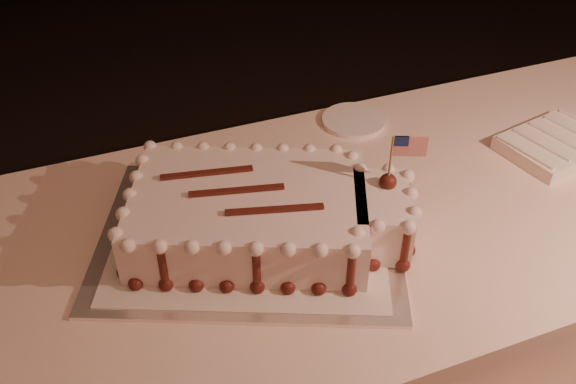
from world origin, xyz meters
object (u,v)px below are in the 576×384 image
object	(u,v)px
sheet_cake	(265,214)
side_plate	(354,121)
napkin_stack	(555,144)
banquet_table	(302,343)
cake_board	(250,236)

from	to	relation	value
sheet_cake	side_plate	size ratio (longest dim) A/B	3.69
napkin_stack	banquet_table	bearing A→B (deg)	-177.03
banquet_table	cake_board	size ratio (longest dim) A/B	4.09
cake_board	napkin_stack	distance (m)	0.76
banquet_table	side_plate	size ratio (longest dim) A/B	15.24
banquet_table	sheet_cake	world-z (taller)	sheet_cake
cake_board	napkin_stack	bearing A→B (deg)	25.35
napkin_stack	side_plate	xyz separation A→B (m)	(-0.38, 0.28, -0.01)
cake_board	side_plate	world-z (taller)	side_plate
sheet_cake	napkin_stack	bearing A→B (deg)	3.18
cake_board	sheet_cake	bearing A→B (deg)	0.14
banquet_table	sheet_cake	size ratio (longest dim) A/B	4.13
banquet_table	sheet_cake	bearing A→B (deg)	-175.19
cake_board	side_plate	bearing A→B (deg)	62.53
sheet_cake	banquet_table	bearing A→B (deg)	4.81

